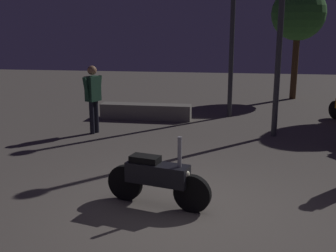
{
  "coord_description": "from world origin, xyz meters",
  "views": [
    {
      "loc": [
        0.54,
        -5.46,
        2.57
      ],
      "look_at": [
        -0.49,
        1.06,
        1.0
      ],
      "focal_mm": 42.75,
      "sensor_mm": 36.0,
      "label": 1
    }
  ],
  "objects_px": {
    "motorcycle_black_foreground": "(157,178)",
    "person_bystander_far": "(93,93)",
    "streetlamp_far": "(233,7)",
    "streetlamp_near": "(282,5)"
  },
  "relations": [
    {
      "from": "person_bystander_far",
      "to": "streetlamp_far",
      "type": "bearing_deg",
      "value": 61.89
    },
    {
      "from": "motorcycle_black_foreground",
      "to": "streetlamp_far",
      "type": "bearing_deg",
      "value": 95.15
    },
    {
      "from": "motorcycle_black_foreground",
      "to": "streetlamp_far",
      "type": "height_order",
      "value": "streetlamp_far"
    },
    {
      "from": "person_bystander_far",
      "to": "streetlamp_near",
      "type": "relative_size",
      "value": 0.35
    },
    {
      "from": "motorcycle_black_foreground",
      "to": "streetlamp_near",
      "type": "height_order",
      "value": "streetlamp_near"
    },
    {
      "from": "motorcycle_black_foreground",
      "to": "person_bystander_far",
      "type": "height_order",
      "value": "person_bystander_far"
    },
    {
      "from": "person_bystander_far",
      "to": "streetlamp_far",
      "type": "xyz_separation_m",
      "value": [
        3.42,
        2.64,
        2.21
      ]
    },
    {
      "from": "motorcycle_black_foreground",
      "to": "streetlamp_near",
      "type": "distance_m",
      "value": 5.69
    },
    {
      "from": "motorcycle_black_foreground",
      "to": "streetlamp_near",
      "type": "xyz_separation_m",
      "value": [
        2.14,
        4.51,
        2.72
      ]
    },
    {
      "from": "motorcycle_black_foreground",
      "to": "person_bystander_far",
      "type": "xyz_separation_m",
      "value": [
        -2.4,
        4.08,
        0.6
      ]
    }
  ]
}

